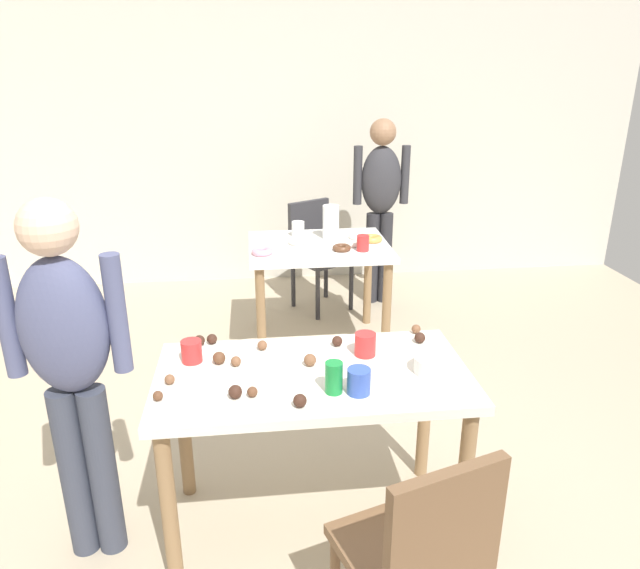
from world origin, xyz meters
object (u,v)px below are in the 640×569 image
Objects in this scene: dining_table_far at (319,260)px; chair_far_table at (316,248)px; dining_table_near at (313,396)px; mixing_bowl at (436,365)px; soda_can at (334,378)px; person_adult_far at (381,196)px; person_girl_near at (69,358)px; pitcher_far at (331,222)px; chair_near_table at (421,552)px.

chair_far_table reaches higher than dining_table_far.
dining_table_near is 7.11× the size of mixing_bowl.
soda_can reaches higher than chair_far_table.
chair_far_table is 0.67m from person_adult_far.
dining_table_far is 7.75× the size of soda_can.
person_girl_near is at bearing 172.46° from soda_can.
chair_far_table is at bearing 83.34° from dining_table_near.
dining_table_near is 2.51m from chair_far_table.
soda_can reaches higher than dining_table_far.
mixing_bowl is (0.48, -0.06, 0.14)m from dining_table_near.
person_adult_far is at bearing 52.55° from pitcher_far.
soda_can is 0.51× the size of pitcher_far.
soda_can is (-0.17, -1.92, 0.18)m from dining_table_far.
chair_near_table is 2.61m from pitcher_far.
pitcher_far is at bearing 88.51° from chair_near_table.
chair_far_table is at bearing 64.73° from person_girl_near.
soda_can is (-0.20, 0.54, 0.31)m from chair_near_table.
pitcher_far is (0.07, 2.58, 0.37)m from chair_near_table.
soda_can is (0.06, -0.16, 0.17)m from dining_table_near.
dining_table_near is 1.43× the size of chair_near_table.
mixing_bowl is 1.43× the size of soda_can.
mixing_bowl is (0.23, 0.64, 0.29)m from chair_near_table.
chair_near_table reaches higher than dining_table_far.
person_adult_far is 0.81m from pitcher_far.
dining_table_far is 1.09× the size of chair_near_table.
dining_table_far is at bearing 90.71° from chair_near_table.
pitcher_far is at bearing 50.75° from dining_table_far.
person_girl_near is at bearing -123.89° from person_adult_far.
pitcher_far is (-0.16, 1.94, 0.08)m from mixing_bowl.
person_adult_far reaches higher than dining_table_near.
pitcher_far is at bearing -86.76° from chair_far_table.
soda_can is at bearing -105.69° from person_adult_far.
person_adult_far is 2.79m from soda_can.
person_girl_near is at bearing -122.62° from pitcher_far.
chair_far_table is 0.71m from pitcher_far.
mixing_bowl is (0.26, -1.82, 0.15)m from dining_table_far.
dining_table_near is 0.82× the size of person_adult_far.
person_girl_near is at bearing 178.98° from mixing_bowl.
soda_can is (0.96, -0.13, -0.07)m from person_girl_near.
dining_table_far is 1.84m from mixing_bowl.
person_adult_far is 12.38× the size of soda_can.
chair_far_table is 0.59× the size of person_girl_near.
mixing_bowl is 1.95m from pitcher_far.
chair_far_table is 2.82m from person_girl_near.
mixing_bowl is at bearing 70.63° from chair_near_table.
person_adult_far is 8.65× the size of mixing_bowl.
soda_can is at bearing -94.94° from chair_far_table.
person_girl_near is at bearing -122.14° from dining_table_far.
dining_table_far is at bearing 85.07° from soda_can.
person_girl_near reaches higher than pitcher_far.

